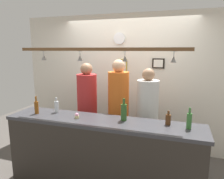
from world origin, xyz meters
TOP-DOWN VIEW (x-y plane):
  - ground_plane at (0.00, 0.00)m, footprint 8.00×8.00m
  - back_wall at (0.00, 1.10)m, footprint 4.40×0.06m
  - bar_counter at (0.00, -0.50)m, footprint 2.70×0.55m
  - overhead_glass_rack at (0.00, -0.30)m, footprint 2.20×0.36m
  - hanging_wineglass_far_left at (-0.88, -0.31)m, footprint 0.07×0.07m
  - hanging_wineglass_left at (-0.31, -0.32)m, footprint 0.07×0.07m
  - hanging_wineglass_center_left at (0.29, -0.24)m, footprint 0.07×0.07m
  - hanging_wineglass_center at (0.89, -0.27)m, footprint 0.07×0.07m
  - person_left_red_shirt at (-0.53, 0.35)m, footprint 0.34×0.34m
  - person_middle_orange_shirt at (0.03, 0.35)m, footprint 0.34×0.34m
  - person_right_white_patterned_shirt at (0.51, 0.35)m, footprint 0.34×0.34m
  - bottle_beer_brown_stubby at (0.86, -0.24)m, footprint 0.07×0.07m
  - bottle_beer_amber_tall at (-1.02, -0.37)m, footprint 0.06×0.06m
  - bottle_soda_clear at (-0.77, -0.22)m, footprint 0.06×0.06m
  - bottle_beer_green_import at (1.11, -0.30)m, footprint 0.06×0.06m
  - bottle_champagne_green at (0.28, -0.25)m, footprint 0.08×0.08m
  - cupcake at (-0.35, -0.38)m, footprint 0.06×0.06m
  - picture_frame_crest at (-0.11, 1.06)m, footprint 0.18×0.02m
  - picture_frame_upper_small at (0.57, 1.06)m, footprint 0.22×0.02m
  - wall_clock at (-0.17, 1.05)m, footprint 0.22×0.03m

SIDE VIEW (x-z plane):
  - ground_plane at x=0.00m, z-range 0.00..0.00m
  - bar_counter at x=0.00m, z-range 0.18..1.17m
  - person_right_white_patterned_shirt at x=0.51m, z-range 0.17..1.82m
  - cupcake at x=-0.35m, z-range 0.99..1.07m
  - person_left_red_shirt at x=-0.53m, z-range 0.18..1.89m
  - bottle_beer_brown_stubby at x=0.86m, z-range 0.98..1.16m
  - person_middle_orange_shirt at x=0.03m, z-range 0.19..1.97m
  - bottle_soda_clear at x=-0.77m, z-range 0.98..1.21m
  - bottle_beer_amber_tall at x=-1.02m, z-range 0.97..1.23m
  - bottle_beer_green_import at x=1.11m, z-range 0.97..1.23m
  - bottle_champagne_green at x=0.28m, z-range 0.97..1.27m
  - back_wall at x=0.00m, z-range 0.00..2.60m
  - picture_frame_crest at x=-0.11m, z-range 1.49..1.75m
  - picture_frame_upper_small at x=0.57m, z-range 1.59..1.77m
  - hanging_wineglass_far_left at x=-0.88m, z-range 1.76..1.89m
  - hanging_wineglass_left at x=-0.31m, z-range 1.76..1.89m
  - hanging_wineglass_center_left at x=0.29m, z-range 1.76..1.89m
  - hanging_wineglass_center at x=0.89m, z-range 1.76..1.89m
  - overhead_glass_rack at x=0.00m, z-range 1.92..1.96m
  - wall_clock at x=-0.17m, z-range 2.03..2.25m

